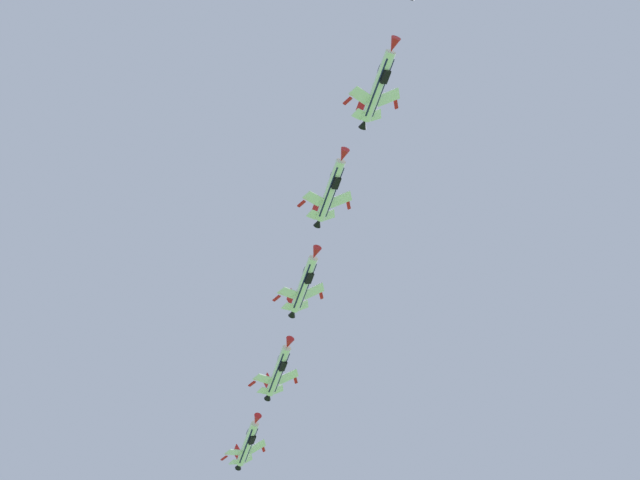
{
  "coord_description": "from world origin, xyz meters",
  "views": [
    {
      "loc": [
        2.1,
        0.77,
        1.5
      ],
      "look_at": [
        32.3,
        80.43,
        133.12
      ],
      "focal_mm": 50.03,
      "sensor_mm": 36.0,
      "label": 1
    }
  ],
  "objects_px": {
    "fighter_jet_left_wing": "(378,85)",
    "fighter_jet_trail_slot": "(248,443)",
    "fighter_jet_right_outer": "(278,370)",
    "fighter_jet_left_outer": "(304,283)",
    "fighter_jet_right_wing": "(331,189)"
  },
  "relations": [
    {
      "from": "fighter_jet_trail_slot",
      "to": "fighter_jet_left_outer",
      "type": "bearing_deg",
      "value": 88.77
    },
    {
      "from": "fighter_jet_right_outer",
      "to": "fighter_jet_trail_slot",
      "type": "xyz_separation_m",
      "value": [
        1.06,
        22.36,
        1.74
      ]
    },
    {
      "from": "fighter_jet_left_outer",
      "to": "fighter_jet_left_wing",
      "type": "bearing_deg",
      "value": 90.09
    },
    {
      "from": "fighter_jet_right_outer",
      "to": "fighter_jet_trail_slot",
      "type": "bearing_deg",
      "value": -89.45
    },
    {
      "from": "fighter_jet_trail_slot",
      "to": "fighter_jet_right_wing",
      "type": "bearing_deg",
      "value": 88.34
    },
    {
      "from": "fighter_jet_right_wing",
      "to": "fighter_jet_right_outer",
      "type": "xyz_separation_m",
      "value": [
        4.2,
        38.69,
        -3.59
      ]
    },
    {
      "from": "fighter_jet_right_outer",
      "to": "fighter_jet_right_wing",
      "type": "bearing_deg",
      "value": 87.07
    },
    {
      "from": "fighter_jet_right_outer",
      "to": "fighter_jet_trail_slot",
      "type": "distance_m",
      "value": 22.45
    },
    {
      "from": "fighter_jet_right_wing",
      "to": "fighter_jet_right_outer",
      "type": "bearing_deg",
      "value": -92.93
    },
    {
      "from": "fighter_jet_left_wing",
      "to": "fighter_jet_trail_slot",
      "type": "distance_m",
      "value": 82.82
    },
    {
      "from": "fighter_jet_left_outer",
      "to": "fighter_jet_trail_slot",
      "type": "bearing_deg",
      "value": -91.23
    },
    {
      "from": "fighter_jet_left_wing",
      "to": "fighter_jet_trail_slot",
      "type": "xyz_separation_m",
      "value": [
        5.58,
        82.63,
        0.71
      ]
    },
    {
      "from": "fighter_jet_left_wing",
      "to": "fighter_jet_right_outer",
      "type": "relative_size",
      "value": 1.0
    },
    {
      "from": "fighter_jet_left_wing",
      "to": "fighter_jet_trail_slot",
      "type": "height_order",
      "value": "fighter_jet_trail_slot"
    },
    {
      "from": "fighter_jet_right_wing",
      "to": "fighter_jet_right_outer",
      "type": "distance_m",
      "value": 39.09
    }
  ]
}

